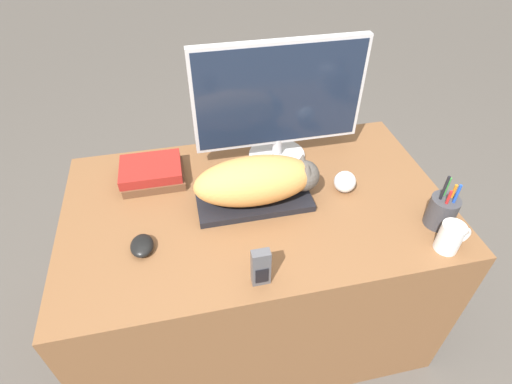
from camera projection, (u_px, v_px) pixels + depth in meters
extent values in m
cube|color=brown|center=(256.00, 266.00, 1.61)|extent=(1.31, 0.78, 0.71)
cube|color=black|center=(254.00, 201.00, 1.36)|extent=(0.39, 0.16, 0.02)
ellipsoid|color=#D18C47|center=(254.00, 181.00, 1.30)|extent=(0.40, 0.18, 0.16)
sphere|color=#4C4742|center=(304.00, 176.00, 1.33)|extent=(0.11, 0.11, 0.11)
cone|color=#4C4742|center=(307.00, 169.00, 1.28)|extent=(0.04, 0.04, 0.04)
cone|color=#4C4742|center=(303.00, 159.00, 1.32)|extent=(0.04, 0.04, 0.04)
cylinder|color=#B7B7BC|center=(277.00, 155.00, 1.56)|extent=(0.22, 0.22, 0.02)
cylinder|color=#B7B7BC|center=(277.00, 146.00, 1.53)|extent=(0.04, 0.04, 0.07)
cube|color=#B7B7BC|center=(279.00, 95.00, 1.39)|extent=(0.61, 0.03, 0.39)
cube|color=#192338|center=(280.00, 96.00, 1.38)|extent=(0.59, 0.01, 0.36)
ellipsoid|color=black|center=(142.00, 246.00, 1.20)|extent=(0.07, 0.09, 0.04)
cylinder|color=silver|center=(450.00, 237.00, 1.19)|extent=(0.07, 0.07, 0.10)
torus|color=silver|center=(460.00, 235.00, 1.19)|extent=(0.07, 0.01, 0.07)
cylinder|color=#38383D|center=(442.00, 211.00, 1.26)|extent=(0.09, 0.09, 0.11)
cylinder|color=orange|center=(451.00, 199.00, 1.24)|extent=(0.01, 0.01, 0.11)
cylinder|color=#338C38|center=(444.00, 194.00, 1.24)|extent=(0.01, 0.01, 0.13)
cylinder|color=black|center=(441.00, 196.00, 1.22)|extent=(0.01, 0.01, 0.15)
cylinder|color=#B21E1E|center=(446.00, 205.00, 1.22)|extent=(0.01, 0.01, 0.11)
cylinder|color=#1E47B2|center=(454.00, 202.00, 1.22)|extent=(0.01, 0.01, 0.13)
sphere|color=silver|center=(345.00, 182.00, 1.39)|extent=(0.08, 0.08, 0.08)
cube|color=#4C4C51|center=(261.00, 267.00, 1.09)|extent=(0.05, 0.03, 0.13)
cube|color=black|center=(262.00, 276.00, 1.09)|extent=(0.04, 0.00, 0.06)
cube|color=brown|center=(154.00, 177.00, 1.45)|extent=(0.22, 0.17, 0.03)
cube|color=maroon|center=(151.00, 169.00, 1.43)|extent=(0.22, 0.17, 0.04)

